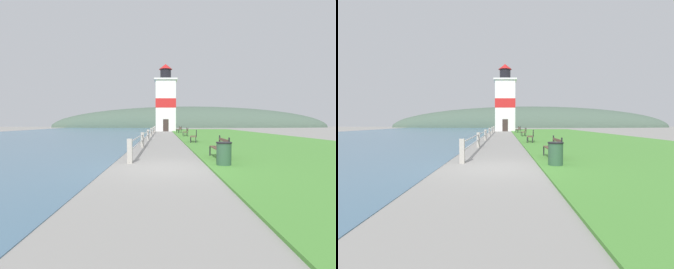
# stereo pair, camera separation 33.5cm
# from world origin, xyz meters

# --- Properties ---
(ground_plane) EXTENTS (160.00, 160.00, 0.00)m
(ground_plane) POSITION_xyz_m (0.00, 0.00, 0.00)
(ground_plane) COLOR gray
(grass_verge) EXTENTS (12.00, 55.37, 0.06)m
(grass_verge) POSITION_xyz_m (7.42, 18.46, 0.03)
(grass_verge) COLOR #4C8E38
(grass_verge) RESTS_ON ground_plane
(water_strip) EXTENTS (24.00, 88.58, 0.01)m
(water_strip) POSITION_xyz_m (-13.92, 18.46, 0.01)
(water_strip) COLOR #476B84
(water_strip) RESTS_ON ground_plane
(seawall_railing) EXTENTS (0.18, 30.55, 0.91)m
(seawall_railing) POSITION_xyz_m (-1.32, 16.19, 0.54)
(seawall_railing) COLOR #A8A399
(seawall_railing) RESTS_ON ground_plane
(park_bench_near) EXTENTS (0.47, 1.69, 0.94)m
(park_bench_near) POSITION_xyz_m (2.24, 1.93, 0.54)
(park_bench_near) COLOR brown
(park_bench_near) RESTS_ON ground_plane
(park_bench_midway) EXTENTS (0.67, 1.71, 0.94)m
(park_bench_midway) POSITION_xyz_m (2.23, 10.54, 0.54)
(park_bench_midway) COLOR brown
(park_bench_midway) RESTS_ON ground_plane
(park_bench_far) EXTENTS (0.49, 1.63, 0.94)m
(park_bench_far) POSITION_xyz_m (2.37, 19.05, 0.54)
(park_bench_far) COLOR brown
(park_bench_far) RESTS_ON ground_plane
(park_bench_by_lighthouse) EXTENTS (0.66, 1.85, 0.94)m
(park_bench_by_lighthouse) POSITION_xyz_m (2.26, 28.13, 0.54)
(park_bench_by_lighthouse) COLOR brown
(park_bench_by_lighthouse) RESTS_ON ground_plane
(lighthouse) EXTENTS (3.81, 3.81, 11.29)m
(lighthouse) POSITION_xyz_m (0.43, 35.88, 4.90)
(lighthouse) COLOR white
(lighthouse) RESTS_ON ground_plane
(trash_bin) EXTENTS (0.54, 0.54, 0.84)m
(trash_bin) POSITION_xyz_m (1.98, 0.22, 0.42)
(trash_bin) COLOR #2D5138
(trash_bin) RESTS_ON ground_plane
(distant_hillside) EXTENTS (80.00, 16.00, 12.00)m
(distant_hillside) POSITION_xyz_m (8.00, 66.91, 0.00)
(distant_hillside) COLOR #475B4C
(distant_hillside) RESTS_ON ground_plane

